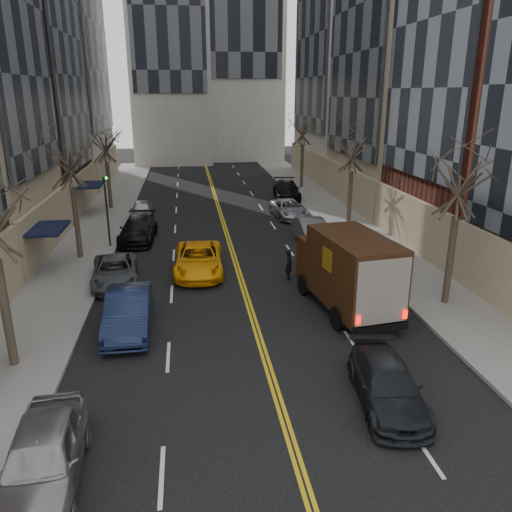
% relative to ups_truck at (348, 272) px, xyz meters
% --- Properties ---
extents(sidewalk_left, '(4.00, 66.00, 0.15)m').
position_rel_ups_truck_xyz_m(sidewalk_left, '(-13.20, 15.83, -1.69)').
color(sidewalk_left, slate).
rests_on(sidewalk_left, ground).
extents(sidewalk_right, '(4.00, 66.00, 0.15)m').
position_rel_ups_truck_xyz_m(sidewalk_right, '(4.80, 15.83, -1.69)').
color(sidewalk_right, slate).
rests_on(sidewalk_right, ground).
extents(streetwall_right, '(12.26, 49.00, 34.00)m').
position_rel_ups_truck_xyz_m(streetwall_right, '(12.18, 21.02, 13.33)').
color(streetwall_right, '#4C301E').
rests_on(streetwall_right, ground).
extents(tree_lf_mid, '(3.20, 3.20, 8.91)m').
position_rel_ups_truck_xyz_m(tree_lf_mid, '(-13.00, 8.83, 4.83)').
color(tree_lf_mid, '#382D23').
rests_on(tree_lf_mid, sidewalk_left).
extents(tree_lf_far, '(3.20, 3.20, 8.12)m').
position_rel_ups_truck_xyz_m(tree_lf_far, '(-13.00, 21.83, 4.26)').
color(tree_lf_far, '#382D23').
rests_on(tree_lf_far, sidewalk_left).
extents(tree_rt_near, '(3.20, 3.20, 8.71)m').
position_rel_ups_truck_xyz_m(tree_rt_near, '(4.60, -0.17, 4.69)').
color(tree_rt_near, '#382D23').
rests_on(tree_rt_near, sidewalk_right).
extents(tree_rt_mid, '(3.20, 3.20, 8.32)m').
position_rel_ups_truck_xyz_m(tree_rt_mid, '(4.60, 13.83, 4.40)').
color(tree_rt_mid, '#382D23').
rests_on(tree_rt_mid, sidewalk_right).
extents(tree_rt_far, '(3.20, 3.20, 9.11)m').
position_rel_ups_truck_xyz_m(tree_rt_far, '(4.60, 28.83, 4.98)').
color(tree_rt_far, '#382D23').
rests_on(tree_rt_far, sidewalk_right).
extents(traffic_signal, '(0.29, 0.26, 4.70)m').
position_rel_ups_truck_xyz_m(traffic_signal, '(-11.59, 10.82, 1.05)').
color(traffic_signal, black).
rests_on(traffic_signal, sidewalk_left).
extents(ups_truck, '(3.26, 6.65, 3.50)m').
position_rel_ups_truck_xyz_m(ups_truck, '(0.00, 0.00, 0.00)').
color(ups_truck, black).
rests_on(ups_truck, ground).
extents(observer_sedan, '(2.33, 4.67, 1.30)m').
position_rel_ups_truck_xyz_m(observer_sedan, '(-0.93, -7.00, -1.11)').
color(observer_sedan, black).
rests_on(observer_sedan, ground).
extents(taxi, '(2.70, 5.48, 1.50)m').
position_rel_ups_truck_xyz_m(taxi, '(-6.31, 5.62, -1.02)').
color(taxi, '#FFAB0A').
rests_on(taxi, ground).
extents(pedestrian, '(0.46, 0.63, 1.61)m').
position_rel_ups_truck_xyz_m(pedestrian, '(-1.75, 4.01, -0.96)').
color(pedestrian, black).
rests_on(pedestrian, ground).
extents(parked_lf_a, '(2.15, 4.73, 1.58)m').
position_rel_ups_truck_xyz_m(parked_lf_a, '(-10.50, -9.05, -0.98)').
color(parked_lf_a, '#929599').
rests_on(parked_lf_a, ground).
extents(parked_lf_b, '(1.82, 4.95, 1.62)m').
position_rel_ups_truck_xyz_m(parked_lf_b, '(-9.30, -0.76, -0.95)').
color(parked_lf_b, '#121C39').
rests_on(parked_lf_b, ground).
extents(parked_lf_c, '(2.67, 4.95, 1.32)m').
position_rel_ups_truck_xyz_m(parked_lf_c, '(-10.50, 4.57, -1.10)').
color(parked_lf_c, '#4A4D51').
rests_on(parked_lf_c, ground).
extents(parked_lf_d, '(2.39, 5.31, 1.51)m').
position_rel_ups_truck_xyz_m(parked_lf_d, '(-9.99, 12.22, -1.01)').
color(parked_lf_d, black).
rests_on(parked_lf_d, ground).
extents(parked_lf_e, '(1.58, 3.93, 1.34)m').
position_rel_ups_truck_xyz_m(parked_lf_e, '(-10.23, 18.32, -1.10)').
color(parked_lf_e, '#9C9DA3').
rests_on(parked_lf_e, ground).
extents(parked_rt_a, '(1.74, 4.74, 1.55)m').
position_rel_ups_truck_xyz_m(parked_rt_a, '(0.96, 10.04, -0.99)').
color(parked_rt_a, '#515359').
rests_on(parked_rt_a, ground).
extents(parked_rt_b, '(2.56, 4.93, 1.33)m').
position_rel_ups_truck_xyz_m(parked_rt_b, '(0.90, 17.09, -1.10)').
color(parked_rt_b, '#9EA0A6').
rests_on(parked_rt_b, ground).
extents(parked_rt_c, '(2.83, 5.74, 1.60)m').
position_rel_ups_truck_xyz_m(parked_rt_c, '(2.10, 23.89, -0.96)').
color(parked_rt_c, black).
rests_on(parked_rt_c, ground).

